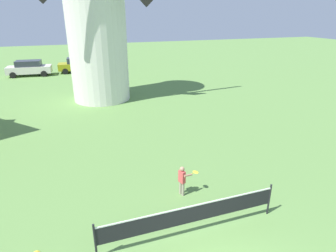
{
  "coord_description": "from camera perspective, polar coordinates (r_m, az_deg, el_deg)",
  "views": [
    {
      "loc": [
        -2.79,
        -3.92,
        6.08
      ],
      "look_at": [
        0.07,
        4.17,
        2.68
      ],
      "focal_mm": 30.58,
      "sensor_mm": 36.0,
      "label": 1
    }
  ],
  "objects": [
    {
      "name": "parked_car_mustard",
      "position": [
        33.31,
        -17.22,
        11.61
      ],
      "size": [
        4.5,
        2.12,
        1.56
      ],
      "color": "#999919",
      "rests_on": "ground_plane"
    },
    {
      "name": "tennis_net",
      "position": [
        8.63,
        4.63,
        -17.17
      ],
      "size": [
        5.49,
        0.06,
        1.1
      ],
      "color": "black",
      "rests_on": "ground_plane"
    },
    {
      "name": "windmill",
      "position": [
        21.5,
        -14.49,
        22.98
      ],
      "size": [
        7.46,
        4.79,
        13.87
      ],
      "color": "silver",
      "rests_on": "ground_plane"
    },
    {
      "name": "parked_car_cream",
      "position": [
        33.13,
        -25.93,
        10.37
      ],
      "size": [
        4.37,
        2.15,
        1.56
      ],
      "color": "silver",
      "rests_on": "ground_plane"
    },
    {
      "name": "player_far",
      "position": [
        10.25,
        2.93,
        -10.47
      ],
      "size": [
        0.75,
        0.37,
        1.13
      ],
      "color": "#9E937F",
      "rests_on": "ground_plane"
    }
  ]
}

